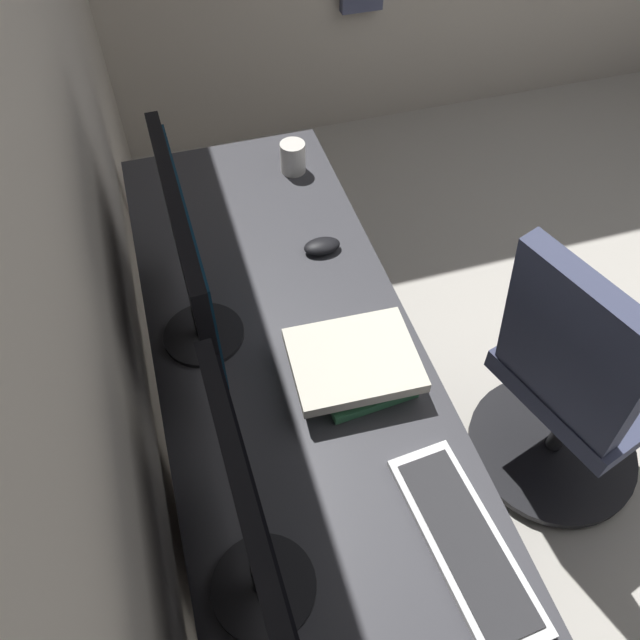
# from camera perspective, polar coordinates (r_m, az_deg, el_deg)

# --- Properties ---
(wall_back) EXTENTS (4.94, 0.10, 2.60)m
(wall_back) POSITION_cam_1_polar(r_m,az_deg,el_deg) (1.00, -23.52, 3.33)
(wall_back) COLOR beige
(wall_back) RESTS_ON ground
(desk) EXTENTS (2.00, 0.65, 0.73)m
(desk) POSITION_cam_1_polar(r_m,az_deg,el_deg) (1.55, -1.79, -7.31)
(desk) COLOR #38383D
(desk) RESTS_ON ground
(drawer_pedestal) EXTENTS (0.40, 0.51, 0.69)m
(drawer_pedestal) POSITION_cam_1_polar(r_m,az_deg,el_deg) (1.73, -0.30, -19.21)
(drawer_pedestal) COLOR #38383D
(drawer_pedestal) RESTS_ON ground
(monitor_primary) EXTENTS (0.58, 0.20, 0.46)m
(monitor_primary) POSITION_cam_1_polar(r_m,az_deg,el_deg) (1.41, -11.82, 5.28)
(monitor_primary) COLOR black
(monitor_primary) RESTS_ON desk
(monitor_secondary) EXTENTS (0.58, 0.20, 0.41)m
(monitor_secondary) POSITION_cam_1_polar(r_m,az_deg,el_deg) (1.07, -5.88, -19.26)
(monitor_secondary) COLOR black
(monitor_secondary) RESTS_ON desk
(keyboard_main) EXTENTS (0.43, 0.17, 0.02)m
(keyboard_main) POSITION_cam_1_polar(r_m,az_deg,el_deg) (1.34, 13.00, -19.01)
(keyboard_main) COLOR silver
(keyboard_main) RESTS_ON desk
(mouse_main) EXTENTS (0.06, 0.10, 0.03)m
(mouse_main) POSITION_cam_1_polar(r_m,az_deg,el_deg) (1.77, 0.18, 6.71)
(mouse_main) COLOR black
(mouse_main) RESTS_ON desk
(book_stack_near) EXTENTS (0.25, 0.30, 0.08)m
(book_stack_near) POSITION_cam_1_polar(r_m,az_deg,el_deg) (1.47, 3.12, -4.03)
(book_stack_near) COLOR #3D8456
(book_stack_near) RESTS_ON desk
(coffee_mug) EXTENTS (0.12, 0.08, 0.10)m
(coffee_mug) POSITION_cam_1_polar(r_m,az_deg,el_deg) (2.04, -2.49, 14.55)
(coffee_mug) COLOR silver
(coffee_mug) RESTS_ON desk
(office_chair) EXTENTS (0.56, 0.60, 0.97)m
(office_chair) POSITION_cam_1_polar(r_m,az_deg,el_deg) (1.95, 22.02, -5.84)
(office_chair) COLOR #383D56
(office_chair) RESTS_ON ground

